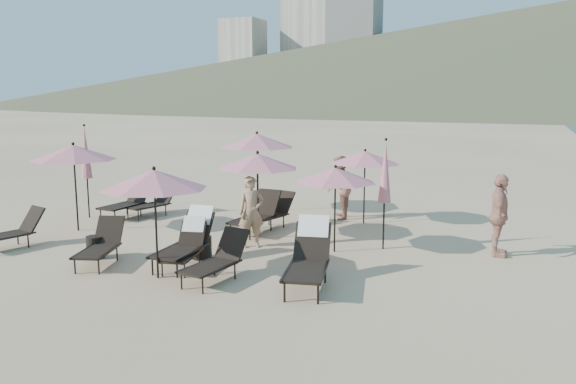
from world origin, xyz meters
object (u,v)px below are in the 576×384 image
at_px(umbrella_open_4, 365,158).
at_px(lounger_5, 309,255).
at_px(umbrella_open_1, 258,161).
at_px(lounger_6, 127,201).
at_px(umbrella_open_2, 335,175).
at_px(lounger_7, 154,202).
at_px(lounger_8, 256,214).
at_px(beachgoer_c, 499,215).
at_px(lounger_0, 12,231).
at_px(lounger_2, 186,245).
at_px(lounger_9, 270,212).
at_px(umbrella_open_3, 257,141).
at_px(umbrella_open_5, 154,180).
at_px(lounger_3, 187,239).
at_px(lounger_4, 217,259).
at_px(lounger_1, 101,244).
at_px(side_table_0, 95,247).
at_px(umbrella_closed_0, 385,172).
at_px(umbrella_open_0, 74,153).
at_px(beachgoer_b, 340,188).
at_px(umbrella_closed_1, 86,153).
at_px(beachgoer_a, 251,212).
at_px(side_table_1, 202,247).

bearing_deg(umbrella_open_4, lounger_5, -85.11).
height_order(umbrella_open_1, umbrella_open_4, umbrella_open_1).
distance_m(lounger_6, umbrella_open_2, 7.13).
relative_size(lounger_7, lounger_8, 0.93).
relative_size(umbrella_open_4, beachgoer_c, 1.14).
height_order(lounger_0, lounger_2, lounger_2).
xyz_separation_m(lounger_9, umbrella_open_3, (-1.32, 1.90, 1.76)).
bearing_deg(umbrella_open_5, lounger_3, 90.01).
distance_m(lounger_5, umbrella_open_3, 7.28).
relative_size(lounger_4, beachgoer_c, 0.89).
relative_size(lounger_2, lounger_4, 0.97).
distance_m(lounger_4, lounger_5, 1.79).
distance_m(lounger_1, lounger_7, 4.93).
distance_m(umbrella_open_1, umbrella_open_3, 3.44).
distance_m(lounger_3, umbrella_open_2, 3.55).
height_order(umbrella_open_2, umbrella_open_5, umbrella_open_5).
bearing_deg(umbrella_open_1, side_table_0, -130.59).
xyz_separation_m(umbrella_open_5, umbrella_closed_0, (3.55, 3.85, -0.14)).
bearing_deg(beachgoer_c, lounger_4, 125.42).
distance_m(lounger_9, umbrella_open_0, 5.38).
xyz_separation_m(lounger_1, lounger_4, (2.83, -0.02, 0.00)).
xyz_separation_m(lounger_6, umbrella_open_5, (4.31, -4.45, 1.48)).
height_order(lounger_7, umbrella_closed_0, umbrella_closed_0).
xyz_separation_m(lounger_6, umbrella_open_3, (3.21, 2.22, 1.73)).
relative_size(lounger_3, umbrella_closed_0, 0.72).
distance_m(umbrella_open_0, beachgoer_b, 7.32).
bearing_deg(lounger_0, umbrella_open_4, 55.08).
bearing_deg(beachgoer_c, umbrella_open_5, 121.76).
bearing_deg(lounger_5, lounger_7, 134.77).
relative_size(umbrella_closed_0, beachgoer_b, 1.41).
bearing_deg(umbrella_closed_0, lounger_4, -124.25).
relative_size(lounger_6, umbrella_open_2, 0.88).
xyz_separation_m(lounger_2, lounger_4, (1.07, -0.58, -0.03)).
relative_size(lounger_4, umbrella_closed_1, 0.60).
xyz_separation_m(umbrella_open_2, beachgoer_b, (-1.00, 3.45, -0.85)).
height_order(umbrella_open_3, beachgoer_c, umbrella_open_3).
bearing_deg(lounger_5, lounger_3, 161.23).
bearing_deg(lounger_2, umbrella_open_1, 68.95).
height_order(lounger_0, lounger_6, lounger_6).
bearing_deg(side_table_0, umbrella_closed_0, 29.58).
bearing_deg(side_table_0, umbrella_open_1, 49.41).
bearing_deg(lounger_5, umbrella_open_1, 117.62).
bearing_deg(beachgoer_c, lounger_3, 114.52).
bearing_deg(lounger_1, beachgoer_a, 27.69).
bearing_deg(lounger_1, umbrella_closed_0, 15.03).
xyz_separation_m(umbrella_open_0, umbrella_open_2, (6.94, 0.67, -0.31)).
bearing_deg(lounger_7, lounger_3, -30.38).
bearing_deg(lounger_6, side_table_1, -30.34).
distance_m(umbrella_closed_1, beachgoer_a, 6.11).
xyz_separation_m(lounger_9, beachgoer_b, (1.35, 1.85, 0.48)).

